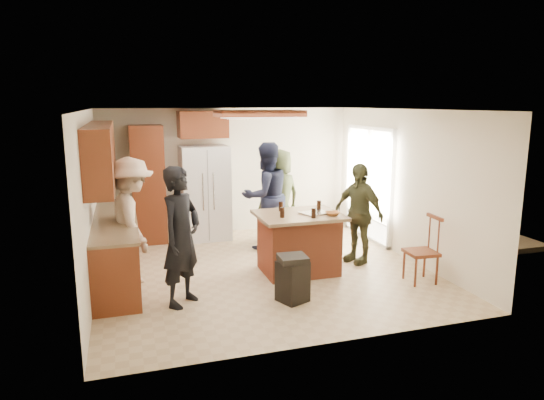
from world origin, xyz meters
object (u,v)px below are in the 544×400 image
object	(u,v)px
refrigerator	(205,193)
kitchen_island	(299,242)
trash_bin	(293,278)
person_behind_right	(279,196)
person_front_left	(181,237)
person_counter	(132,220)
person_side_right	(358,213)
person_behind_left	(266,196)
spindle_chair	(422,252)

from	to	relation	value
refrigerator	kitchen_island	size ratio (longest dim) A/B	1.41
refrigerator	trash_bin	bearing A→B (deg)	-80.26
person_behind_right	person_front_left	bearing A→B (deg)	33.32
kitchen_island	trash_bin	bearing A→B (deg)	-114.09
refrigerator	trash_bin	world-z (taller)	refrigerator
person_front_left	trash_bin	bearing A→B (deg)	-61.99
refrigerator	kitchen_island	bearing A→B (deg)	-65.76
person_counter	person_side_right	bearing A→B (deg)	-103.15
person_behind_left	trash_bin	xyz separation A→B (m)	(-0.35, -2.43, -0.64)
refrigerator	spindle_chair	bearing A→B (deg)	-51.27
person_counter	kitchen_island	bearing A→B (deg)	-108.57
person_side_right	spindle_chair	world-z (taller)	person_side_right
kitchen_island	spindle_chair	xyz separation A→B (m)	(1.58, -0.95, -0.02)
person_side_right	trash_bin	bearing A→B (deg)	-74.69
person_front_left	person_behind_left	xyz separation A→B (m)	(1.75, 2.08, 0.05)
person_counter	kitchen_island	distance (m)	2.52
person_side_right	trash_bin	world-z (taller)	person_side_right
person_behind_left	person_behind_right	bearing A→B (deg)	-155.97
person_behind_right	trash_bin	distance (m)	2.85
person_behind_left	spindle_chair	distance (m)	2.92
person_front_left	person_side_right	xyz separation A→B (m)	(2.97, 0.88, -0.09)
person_behind_right	person_side_right	bearing A→B (deg)	105.78
person_front_left	person_behind_right	distance (m)	3.15
person_behind_right	trash_bin	world-z (taller)	person_behind_right
person_behind_right	person_counter	xyz separation A→B (m)	(-2.68, -1.28, 0.04)
person_behind_left	trash_bin	world-z (taller)	person_behind_left
refrigerator	spindle_chair	size ratio (longest dim) A/B	1.81
person_front_left	person_counter	xyz separation A→B (m)	(-0.59, 1.07, 0.01)
person_behind_left	spindle_chair	xyz separation A→B (m)	(1.70, -2.32, -0.51)
person_behind_right	person_side_right	world-z (taller)	person_behind_right
person_front_left	person_side_right	distance (m)	3.10
person_front_left	refrigerator	bearing A→B (deg)	27.14
person_behind_left	person_side_right	world-z (taller)	person_behind_left
person_side_right	spindle_chair	size ratio (longest dim) A/B	1.66
kitchen_island	person_behind_left	bearing A→B (deg)	94.95
person_behind_right	refrigerator	distance (m)	1.45
kitchen_island	person_front_left	bearing A→B (deg)	-159.41
person_behind_right	refrigerator	bearing A→B (deg)	-43.54
person_counter	trash_bin	size ratio (longest dim) A/B	2.92
trash_bin	person_behind_left	bearing A→B (deg)	81.74
trash_bin	person_counter	bearing A→B (deg)	144.34
person_front_left	person_counter	size ratio (longest dim) A/B	0.99
person_front_left	spindle_chair	distance (m)	3.49
person_behind_left	refrigerator	xyz separation A→B (m)	(-0.94, 0.97, -0.06)
person_counter	spindle_chair	distance (m)	4.27
person_front_left	spindle_chair	bearing A→B (deg)	-51.88
person_behind_right	kitchen_island	bearing A→B (deg)	67.33
refrigerator	person_side_right	bearing A→B (deg)	-45.15
person_front_left	person_behind_right	world-z (taller)	person_front_left
person_front_left	person_counter	bearing A→B (deg)	70.78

